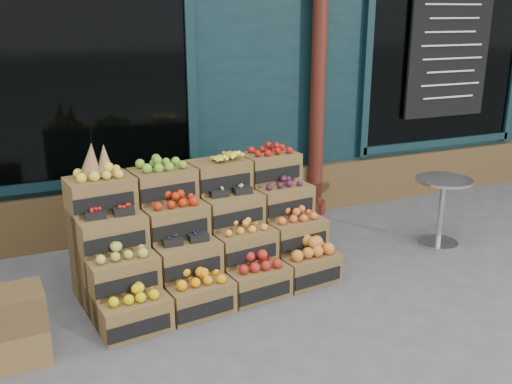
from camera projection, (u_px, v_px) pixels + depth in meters
name	position (u px, v px, depth m)	size (l,w,h in m)	color
ground	(308.00, 302.00, 5.05)	(60.00, 60.00, 0.00)	#4D4D50
shop_facade	(154.00, 16.00, 8.79)	(12.00, 6.24, 4.80)	black
crate_display	(204.00, 240.00, 5.29)	(2.39, 1.37, 1.42)	brown
spare_crates	(7.00, 328.00, 4.11)	(0.57, 0.41, 0.55)	brown
bistro_table	(442.00, 204.00, 6.18)	(0.60, 0.60, 0.75)	silver
shopkeeper	(52.00, 156.00, 6.39)	(0.67, 0.44, 1.83)	#18561D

